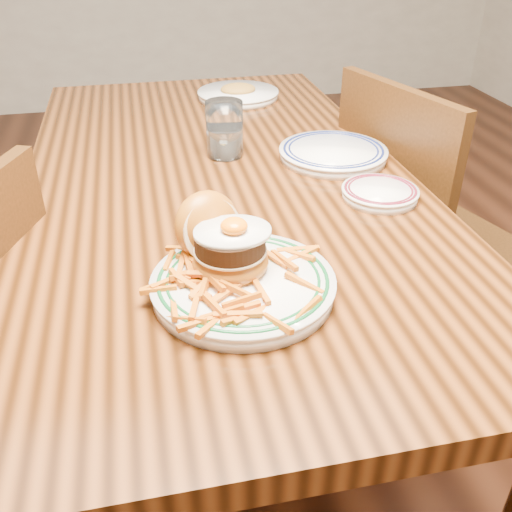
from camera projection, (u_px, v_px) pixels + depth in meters
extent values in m
plane|color=black|center=(227.00, 408.00, 1.68)|extent=(6.00, 6.00, 0.00)
cube|color=black|center=(219.00, 183.00, 1.30)|extent=(0.85, 1.60, 0.05)
cylinder|color=black|center=(90.00, 203.00, 2.05)|extent=(0.07, 0.07, 0.70)
cylinder|color=black|center=(287.00, 185.00, 2.17)|extent=(0.07, 0.07, 0.70)
cylinder|color=#41240D|center=(75.00, 418.00, 1.39)|extent=(0.04, 0.04, 0.41)
cube|color=#41240D|center=(432.00, 243.00, 1.64)|extent=(0.53, 0.53, 0.04)
cube|color=#41240D|center=(390.00, 177.00, 1.43)|extent=(0.15, 0.42, 0.45)
cylinder|color=#41240D|center=(423.00, 263.00, 1.97)|extent=(0.04, 0.04, 0.41)
cylinder|color=#41240D|center=(337.00, 292.00, 1.82)|extent=(0.04, 0.04, 0.41)
cylinder|color=#41240D|center=(508.00, 321.00, 1.70)|extent=(0.04, 0.04, 0.41)
cylinder|color=#41240D|center=(415.00, 361.00, 1.55)|extent=(0.04, 0.04, 0.41)
cylinder|color=white|center=(243.00, 288.00, 0.89)|extent=(0.28, 0.28, 0.02)
cylinder|color=white|center=(243.00, 280.00, 0.88)|extent=(0.29, 0.29, 0.01)
torus|color=#0D4B20|center=(243.00, 279.00, 0.88)|extent=(0.27, 0.27, 0.01)
torus|color=#0D4B20|center=(243.00, 279.00, 0.88)|extent=(0.24, 0.24, 0.01)
ellipsoid|color=#A75715|center=(231.00, 261.00, 0.89)|extent=(0.12, 0.12, 0.05)
cylinder|color=#D4B184|center=(230.00, 250.00, 0.88)|extent=(0.11, 0.11, 0.00)
cylinder|color=black|center=(230.00, 241.00, 0.88)|extent=(0.11, 0.11, 0.03)
ellipsoid|color=white|center=(233.00, 232.00, 0.87)|extent=(0.12, 0.10, 0.01)
ellipsoid|color=#FF6E05|center=(234.00, 226.00, 0.86)|extent=(0.04, 0.04, 0.02)
ellipsoid|color=#A75715|center=(207.00, 225.00, 0.92)|extent=(0.14, 0.13, 0.13)
cylinder|color=#D4B184|center=(213.00, 231.00, 0.91)|extent=(0.11, 0.07, 0.10)
cylinder|color=white|center=(380.00, 195.00, 1.17)|extent=(0.15, 0.15, 0.02)
cylinder|color=white|center=(380.00, 190.00, 1.17)|extent=(0.16, 0.16, 0.01)
torus|color=maroon|center=(380.00, 189.00, 1.16)|extent=(0.15, 0.15, 0.01)
torus|color=maroon|center=(380.00, 189.00, 1.16)|extent=(0.13, 0.13, 0.01)
cube|color=silver|center=(387.00, 187.00, 1.18)|extent=(0.08, 0.07, 0.00)
cylinder|color=white|center=(333.00, 155.00, 1.35)|extent=(0.25, 0.25, 0.02)
cylinder|color=white|center=(333.00, 150.00, 1.34)|extent=(0.26, 0.26, 0.01)
torus|color=#101B52|center=(333.00, 149.00, 1.34)|extent=(0.24, 0.24, 0.01)
torus|color=#101B52|center=(333.00, 149.00, 1.34)|extent=(0.21, 0.21, 0.01)
cylinder|color=white|center=(225.00, 129.00, 1.34)|extent=(0.09, 0.09, 0.13)
cylinder|color=silver|center=(225.00, 142.00, 1.36)|extent=(0.07, 0.07, 0.06)
cylinder|color=white|center=(238.00, 95.00, 1.76)|extent=(0.24, 0.24, 0.02)
cylinder|color=white|center=(238.00, 92.00, 1.76)|extent=(0.25, 0.25, 0.01)
ellipsoid|color=#A77F2F|center=(238.00, 89.00, 1.75)|extent=(0.11, 0.09, 0.03)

